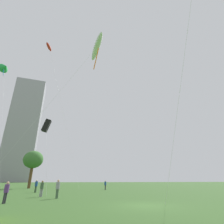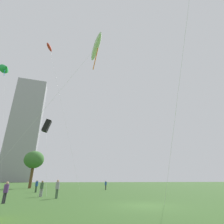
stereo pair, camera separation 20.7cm
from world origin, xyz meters
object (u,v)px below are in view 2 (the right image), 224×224
kite_flying_2 (96,48)px  distant_highrise_0 (25,128)px  person_standing_4 (37,185)px  person_standing_2 (6,191)px  park_tree_2 (34,160)px  person_standing_1 (106,184)px  kite_flying_4 (49,47)px  person_standing_0 (42,187)px  person_standing_3 (57,187)px  kite_flying_3 (47,126)px  kite_flying_1 (5,68)px

kite_flying_2 → distant_highrise_0: 147.19m
person_standing_4 → kite_flying_2: (7.47, -13.97, 15.78)m
person_standing_2 → park_tree_2: bearing=-148.5°
person_standing_1 → kite_flying_4: kite_flying_4 is taller
person_standing_0 → person_standing_1: (9.47, 13.37, -0.02)m
person_standing_3 → distant_highrise_0: size_ratio=0.02×
person_standing_0 → kite_flying_3: (-1.84, 6.67, 9.42)m
person_standing_0 → person_standing_3: 3.10m
person_standing_4 → distant_highrise_0: 135.89m
person_standing_1 → kite_flying_2: 25.65m
kite_flying_2 → person_standing_2: bearing=175.9°
person_standing_1 → kite_flying_2: (-4.23, -19.71, 15.86)m
kite_flying_2 → park_tree_2: bearing=112.8°
person_standing_4 → distant_highrise_0: (-42.33, 121.94, 42.48)m
person_standing_1 → park_tree_2: (-16.31, 9.07, 5.31)m
distant_highrise_0 → person_standing_1: bearing=-73.2°
person_standing_2 → kite_flying_2: 17.34m
kite_flying_1 → kite_flying_3: 24.84m
person_standing_4 → park_tree_2: (-4.61, 14.81, 5.24)m
distant_highrise_0 → kite_flying_1: bearing=-83.9°
park_tree_2 → person_standing_1: bearing=-29.1°
person_standing_1 → kite_flying_1: size_ratio=0.06×
person_standing_3 → kite_flying_1: (-17.91, 19.44, 27.00)m
person_standing_2 → distant_highrise_0: 148.26m
person_standing_0 → kite_flying_4: bearing=-84.0°
person_standing_1 → kite_flying_2: size_ratio=0.10×
kite_flying_4 → distant_highrise_0: bearing=108.6°
person_standing_2 → person_standing_4: (-0.49, 13.47, 0.08)m
person_standing_4 → kite_flying_3: size_ratio=0.16×
person_standing_0 → person_standing_4: bearing=-89.8°
distant_highrise_0 → person_standing_3: bearing=-78.7°
person_standing_2 → kite_flying_1: (-14.13, 22.94, 27.09)m
person_standing_2 → park_tree_2: park_tree_2 is taller
kite_flying_1 → kite_flying_4: 12.34m
person_standing_0 → kite_flying_3: bearing=-90.7°
distant_highrise_0 → kite_flying_4: bearing=-79.5°
kite_flying_4 → distant_highrise_0: 123.83m
person_standing_3 → person_standing_4: person_standing_3 is taller
kite_flying_3 → park_tree_2: bearing=107.6°
kite_flying_4 → kite_flying_2: bearing=-61.4°
person_standing_1 → kite_flying_1: bearing=-71.6°
kite_flying_3 → kite_flying_2: bearing=-61.5°
park_tree_2 → kite_flying_1: bearing=-149.4°
person_standing_0 → kite_flying_1: 35.73m
person_standing_3 → person_standing_4: 10.85m
kite_flying_1 → park_tree_2: (9.04, 5.34, -21.77)m
person_standing_0 → person_standing_2: size_ratio=1.03×
person_standing_1 → distant_highrise_0: bearing=-128.3°
park_tree_2 → person_standing_3: bearing=-70.3°
person_standing_1 → person_standing_4: size_ratio=0.93×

